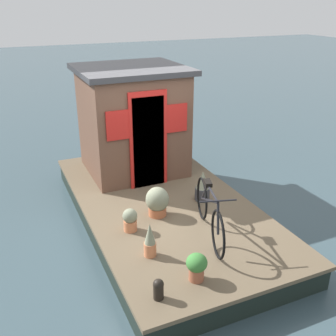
{
  "coord_description": "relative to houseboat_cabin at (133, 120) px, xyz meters",
  "views": [
    {
      "loc": [
        -5.67,
        2.42,
        3.68
      ],
      "look_at": [
        -0.2,
        0.0,
        1.11
      ],
      "focal_mm": 42.46,
      "sensor_mm": 36.0,
      "label": 1
    }
  ],
  "objects": [
    {
      "name": "ground_plane",
      "position": [
        -1.52,
        0.0,
        -1.46
      ],
      "size": [
        60.0,
        60.0,
        0.0
      ],
      "primitive_type": "plane",
      "color": "#384C54"
    },
    {
      "name": "potted_plant_geranium",
      "position": [
        -3.64,
        0.46,
        -0.84
      ],
      "size": [
        0.27,
        0.27,
        0.37
      ],
      "color": "#935138",
      "rests_on": "houseboat_deck"
    },
    {
      "name": "potted_plant_ivy",
      "position": [
        -1.76,
        -0.64,
        -0.8
      ],
      "size": [
        0.26,
        0.26,
        0.54
      ],
      "color": "#38383D",
      "rests_on": "houseboat_deck"
    },
    {
      "name": "potted_plant_thyme",
      "position": [
        -1.94,
        0.29,
        -0.8
      ],
      "size": [
        0.38,
        0.38,
        0.49
      ],
      "color": "#B2603D",
      "rests_on": "houseboat_deck"
    },
    {
      "name": "mooring_bollard",
      "position": [
        -3.76,
        1.02,
        -0.91
      ],
      "size": [
        0.13,
        0.13,
        0.27
      ],
      "color": "black",
      "rests_on": "houseboat_deck"
    },
    {
      "name": "bicycle",
      "position": [
        -2.79,
        -0.19,
        -0.68
      ],
      "size": [
        1.67,
        0.63,
        0.81
      ],
      "color": "black",
      "rests_on": "houseboat_deck"
    },
    {
      "name": "houseboat_deck",
      "position": [
        -1.52,
        0.0,
        -1.26
      ],
      "size": [
        5.27,
        2.75,
        0.41
      ],
      "color": "brown",
      "rests_on": "ground_plane"
    },
    {
      "name": "houseboat_cabin",
      "position": [
        0.0,
        0.0,
        0.0
      ],
      "size": [
        1.88,
        2.02,
        2.09
      ],
      "color": "brown",
      "rests_on": "houseboat_deck"
    },
    {
      "name": "potted_plant_fern",
      "position": [
        -2.92,
        0.8,
        -0.82
      ],
      "size": [
        0.17,
        0.17,
        0.5
      ],
      "color": "#C6754C",
      "rests_on": "houseboat_deck"
    },
    {
      "name": "potted_plant_rosemary",
      "position": [
        -2.21,
        0.84,
        -0.86
      ],
      "size": [
        0.23,
        0.23,
        0.36
      ],
      "color": "#C6754C",
      "rests_on": "houseboat_deck"
    }
  ]
}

